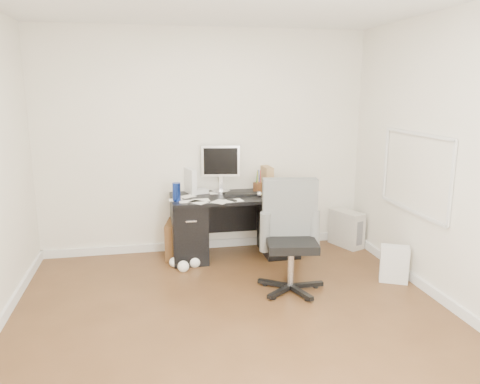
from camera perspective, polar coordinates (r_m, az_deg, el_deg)
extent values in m
plane|color=#4A2E17|center=(4.24, -0.48, -15.63)|extent=(4.00, 4.00, 0.00)
cube|color=beige|center=(5.74, -4.30, 6.05)|extent=(4.00, 0.02, 2.70)
cube|color=beige|center=(1.92, 10.91, -7.58)|extent=(4.00, 0.02, 2.70)
cube|color=beige|center=(4.60, 24.81, 3.27)|extent=(0.02, 4.00, 2.70)
cube|color=silver|center=(6.02, -4.08, -6.35)|extent=(4.00, 0.03, 0.10)
cube|color=silver|center=(4.95, 23.26, -11.74)|extent=(0.03, 4.00, 0.10)
cube|color=black|center=(5.56, -0.67, -0.63)|extent=(1.50, 0.70, 0.04)
cube|color=black|center=(5.58, -6.23, -4.63)|extent=(0.40, 0.60, 0.71)
cube|color=black|center=(5.78, 4.72, -4.01)|extent=(0.40, 0.60, 0.71)
cube|color=black|center=(5.94, -1.26, -2.50)|extent=(0.70, 0.03, 0.51)
cube|color=black|center=(5.57, 0.24, -0.26)|extent=(0.43, 0.18, 0.02)
sphere|color=silver|center=(5.48, 2.38, -0.28)|extent=(0.08, 0.08, 0.06)
cylinder|color=navy|center=(5.33, -7.74, 0.03)|extent=(0.11, 0.11, 0.21)
cube|color=silver|center=(5.67, -6.06, 1.33)|extent=(0.19, 0.28, 0.30)
cube|color=#9D804C|center=(5.83, 3.32, 1.67)|extent=(0.14, 0.26, 0.30)
cube|color=yellow|center=(5.56, 4.25, -0.23)|extent=(0.24, 0.27, 0.04)
cube|color=beige|center=(6.19, 12.84, -4.36)|extent=(0.36, 0.50, 0.46)
cube|color=silver|center=(5.22, 18.29, -8.34)|extent=(0.35, 0.31, 0.39)
cube|color=#4F2F17|center=(5.70, -6.67, -5.73)|extent=(0.51, 0.51, 0.44)
cube|color=#5C5C60|center=(6.03, 4.57, -5.94)|extent=(0.38, 0.35, 0.18)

